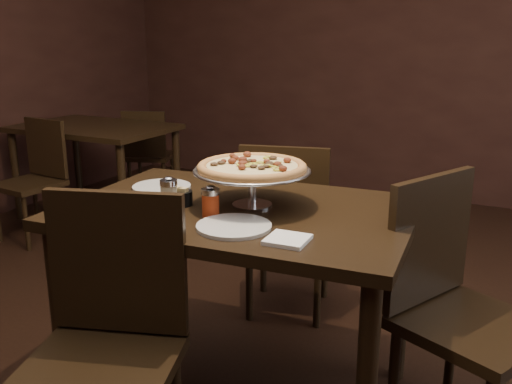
% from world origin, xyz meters
% --- Properties ---
extents(room, '(6.04, 7.04, 2.84)m').
position_xyz_m(room, '(0.06, 0.03, 1.40)').
color(room, black).
rests_on(room, ground).
extents(dining_table, '(1.40, 0.99, 0.83)m').
position_xyz_m(dining_table, '(0.02, 0.10, 0.72)').
color(dining_table, black).
rests_on(dining_table, ground).
extents(background_table, '(1.23, 0.82, 0.77)m').
position_xyz_m(background_table, '(-2.20, 1.72, 0.67)').
color(background_table, black).
rests_on(background_table, ground).
extents(pizza_stand, '(0.46, 0.46, 0.19)m').
position_xyz_m(pizza_stand, '(0.06, 0.13, 0.99)').
color(pizza_stand, silver).
rests_on(pizza_stand, dining_table).
extents(parmesan_shaker, '(0.07, 0.07, 0.12)m').
position_xyz_m(parmesan_shaker, '(-0.23, -0.02, 0.89)').
color(parmesan_shaker, beige).
rests_on(parmesan_shaker, dining_table).
extents(pepper_flake_shaker, '(0.07, 0.07, 0.12)m').
position_xyz_m(pepper_flake_shaker, '(-0.02, -0.05, 0.89)').
color(pepper_flake_shaker, maroon).
rests_on(pepper_flake_shaker, dining_table).
extents(packet_caddy, '(0.09, 0.09, 0.07)m').
position_xyz_m(packet_caddy, '(-0.20, 0.02, 0.87)').
color(packet_caddy, black).
rests_on(packet_caddy, dining_table).
extents(napkin_stack, '(0.14, 0.14, 0.01)m').
position_xyz_m(napkin_stack, '(0.34, -0.17, 0.84)').
color(napkin_stack, white).
rests_on(napkin_stack, dining_table).
extents(plate_left, '(0.25, 0.25, 0.01)m').
position_xyz_m(plate_left, '(-0.42, 0.19, 0.84)').
color(plate_left, silver).
rests_on(plate_left, dining_table).
extents(plate_near, '(0.26, 0.26, 0.01)m').
position_xyz_m(plate_near, '(0.12, -0.13, 0.84)').
color(plate_near, silver).
rests_on(plate_near, dining_table).
extents(serving_spatula, '(0.16, 0.16, 0.02)m').
position_xyz_m(serving_spatula, '(0.21, 0.06, 0.98)').
color(serving_spatula, silver).
rests_on(serving_spatula, pizza_stand).
extents(chair_far, '(0.54, 0.54, 0.96)m').
position_xyz_m(chair_far, '(-0.10, 0.83, 0.52)').
color(chair_far, black).
rests_on(chair_far, ground).
extents(chair_near, '(0.59, 0.59, 1.00)m').
position_xyz_m(chair_near, '(-0.12, -0.54, 0.55)').
color(chair_near, black).
rests_on(chair_near, ground).
extents(chair_side, '(0.62, 0.62, 0.99)m').
position_xyz_m(chair_side, '(0.83, 0.25, 0.54)').
color(chair_side, black).
rests_on(chair_side, ground).
extents(bg_chair_far, '(0.50, 0.50, 0.83)m').
position_xyz_m(bg_chair_far, '(-2.12, 2.30, 0.45)').
color(bg_chair_far, black).
rests_on(bg_chair_far, ground).
extents(bg_chair_near, '(0.45, 0.45, 0.88)m').
position_xyz_m(bg_chair_near, '(-2.26, 1.13, 0.48)').
color(bg_chair_near, black).
rests_on(bg_chair_near, ground).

